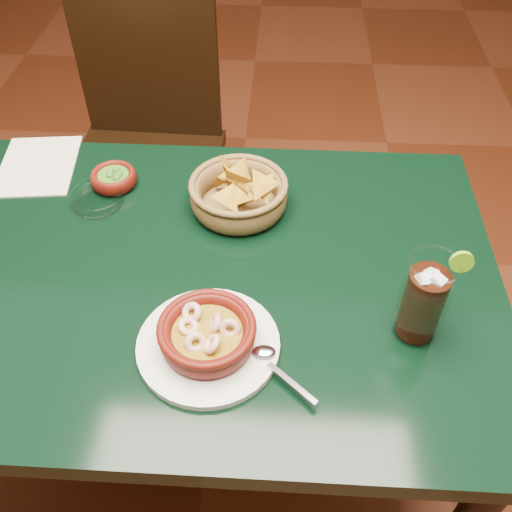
# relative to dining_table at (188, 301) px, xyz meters

# --- Properties ---
(ground) EXTENTS (7.00, 7.00, 0.00)m
(ground) POSITION_rel_dining_table_xyz_m (0.00, 0.00, -0.65)
(ground) COLOR #471C0C
(ground) RESTS_ON ground
(dining_table) EXTENTS (1.20, 0.80, 0.75)m
(dining_table) POSITION_rel_dining_table_xyz_m (0.00, 0.00, 0.00)
(dining_table) COLOR black
(dining_table) RESTS_ON ground
(dining_chair) EXTENTS (0.46, 0.46, 0.97)m
(dining_chair) POSITION_rel_dining_table_xyz_m (-0.24, 0.71, -0.12)
(dining_chair) COLOR black
(dining_chair) RESTS_ON ground
(shrimp_plate) EXTENTS (0.30, 0.24, 0.07)m
(shrimp_plate) POSITION_rel_dining_table_xyz_m (0.07, -0.18, 0.13)
(shrimp_plate) COLOR silver
(shrimp_plate) RESTS_ON dining_table
(chip_basket) EXTENTS (0.24, 0.24, 0.14)m
(chip_basket) POSITION_rel_dining_table_xyz_m (0.09, 0.18, 0.14)
(chip_basket) COLOR brown
(chip_basket) RESTS_ON dining_table
(guacamole_ramekin) EXTENTS (0.12, 0.12, 0.04)m
(guacamole_ramekin) POSITION_rel_dining_table_xyz_m (-0.19, 0.24, 0.12)
(guacamole_ramekin) COLOR #440C07
(guacamole_ramekin) RESTS_ON dining_table
(cola_drink) EXTENTS (0.17, 0.17, 0.19)m
(cola_drink) POSITION_rel_dining_table_xyz_m (0.42, -0.13, 0.18)
(cola_drink) COLOR white
(cola_drink) RESTS_ON dining_table
(glass_ashtray) EXTENTS (0.12, 0.12, 0.03)m
(glass_ashtray) POSITION_rel_dining_table_xyz_m (-0.21, 0.17, 0.11)
(glass_ashtray) COLOR white
(glass_ashtray) RESTS_ON dining_table
(paper_menu) EXTENTS (0.19, 0.24, 0.00)m
(paper_menu) POSITION_rel_dining_table_xyz_m (-0.38, 0.30, 0.10)
(paper_menu) COLOR beige
(paper_menu) RESTS_ON dining_table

